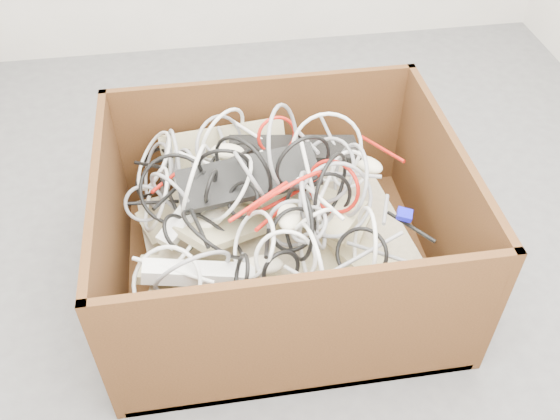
{
  "coord_description": "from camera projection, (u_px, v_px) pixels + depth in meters",
  "views": [
    {
      "loc": [
        -0.35,
        -1.47,
        1.64
      ],
      "look_at": [
        -0.14,
        -0.11,
        0.3
      ],
      "focal_mm": 39.21,
      "sensor_mm": 36.0,
      "label": 1
    }
  ],
  "objects": [
    {
      "name": "ground",
      "position": [
        312.0,
        245.0,
        2.22
      ],
      "size": [
        3.0,
        3.0,
        0.0
      ],
      "primitive_type": "plane",
      "color": "#4D4E50",
      "rests_on": "ground"
    },
    {
      "name": "cardboard_box",
      "position": [
        277.0,
        249.0,
        2.02
      ],
      "size": [
        1.08,
        0.9,
        0.52
      ],
      "color": "#371F0D",
      "rests_on": "ground"
    },
    {
      "name": "keyboard_pile",
      "position": [
        272.0,
        208.0,
        1.96
      ],
      "size": [
        0.87,
        0.79,
        0.37
      ],
      "color": "#C7B98C",
      "rests_on": "cardboard_box"
    },
    {
      "name": "mice_scatter",
      "position": [
        272.0,
        201.0,
        1.85
      ],
      "size": [
        0.65,
        0.5,
        0.17
      ],
      "color": "beige",
      "rests_on": "keyboard_pile"
    },
    {
      "name": "power_strip_left",
      "position": [
        192.0,
        207.0,
        1.87
      ],
      "size": [
        0.23,
        0.26,
        0.12
      ],
      "primitive_type": "cube",
      "rotation": [
        0.14,
        -0.26,
        0.87
      ],
      "color": "white",
      "rests_on": "keyboard_pile"
    },
    {
      "name": "power_strip_right",
      "position": [
        199.0,
        274.0,
        1.69
      ],
      "size": [
        0.31,
        0.08,
        0.1
      ],
      "primitive_type": "cube",
      "rotation": [
        -0.1,
        0.17,
        -0.06
      ],
      "color": "white",
      "rests_on": "keyboard_pile"
    },
    {
      "name": "vga_plug",
      "position": [
        404.0,
        215.0,
        1.82
      ],
      "size": [
        0.06,
        0.06,
        0.03
      ],
      "primitive_type": "cube",
      "rotation": [
        0.09,
        0.14,
        -0.37
      ],
      "color": "#0E0FD4",
      "rests_on": "keyboard_pile"
    },
    {
      "name": "cable_tangle",
      "position": [
        250.0,
        194.0,
        1.83
      ],
      "size": [
        0.95,
        0.88,
        0.52
      ],
      "color": "gray",
      "rests_on": "keyboard_pile"
    }
  ]
}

